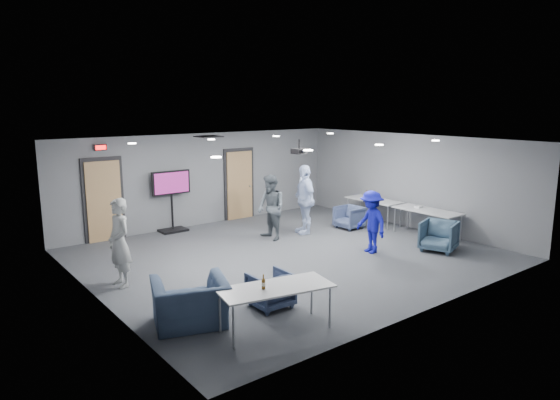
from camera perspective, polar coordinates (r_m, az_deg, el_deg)
floor at (r=11.97m, az=1.03°, el=-6.28°), size 9.00×9.00×0.00m
ceiling at (r=11.46m, az=1.07°, el=6.72°), size 9.00×9.00×0.00m
wall_back at (r=14.92m, az=-8.66°, el=2.38°), size 9.00×0.02×2.70m
wall_front at (r=8.96m, az=17.37°, el=-3.75°), size 9.00×0.02×2.70m
wall_left at (r=9.54m, az=-20.51°, el=-3.07°), size 0.02×8.00×2.70m
wall_right at (r=14.84m, az=14.70°, el=2.10°), size 0.02×8.00×2.70m
door_left at (r=13.73m, az=-19.49°, el=-0.07°), size 1.06×0.17×2.24m
door_right at (r=15.54m, az=-4.68°, el=1.76°), size 1.06×0.17×2.24m
exit_sign at (r=13.53m, az=-19.84°, el=5.67°), size 0.32×0.08×0.16m
hvac_diffuser at (r=13.49m, az=-8.17°, el=7.20°), size 0.60×0.60×0.03m
downlights at (r=11.46m, az=1.07°, el=6.65°), size 6.18×3.78×0.02m
person_a at (r=10.24m, az=-17.88°, el=-4.69°), size 0.46×0.67×1.76m
person_b at (r=13.07m, az=-1.05°, el=-0.88°), size 0.70×0.87×1.73m
person_c at (r=13.72m, az=2.81°, el=0.07°), size 0.78×1.21×1.91m
person_d at (r=12.16m, az=10.38°, el=-2.48°), size 0.74×1.07×1.51m
chair_right_a at (r=14.50m, az=7.92°, el=-1.97°), size 0.73×0.71×0.65m
chair_right_c at (r=12.79m, az=17.69°, el=-3.93°), size 1.04×1.02×0.75m
chair_front_a at (r=8.96m, az=-1.12°, el=-10.20°), size 0.69×0.71×0.63m
chair_front_b at (r=8.36m, az=-10.24°, el=-11.50°), size 1.45×1.36×0.76m
table_right_a at (r=15.15m, az=10.66°, el=-0.11°), size 0.72×1.74×0.73m
table_right_b at (r=14.00m, az=16.48°, el=-1.28°), size 0.77×1.85×0.73m
table_front_left at (r=7.94m, az=-0.52°, el=-10.19°), size 1.92×1.11×0.73m
bottle_front at (r=7.81m, az=-1.90°, el=-9.53°), size 0.06×0.06×0.24m
bottle_right at (r=15.34m, az=9.85°, el=0.56°), size 0.06×0.06×0.24m
snack_box at (r=15.12m, az=9.96°, el=0.15°), size 0.21×0.17×0.04m
wrapper at (r=14.23m, az=15.59°, el=-0.75°), size 0.23×0.17×0.05m
tv_stand at (r=14.22m, az=-12.27°, el=0.31°), size 1.12×0.54×1.72m
projector at (r=12.28m, az=2.22°, el=5.62°), size 0.35×0.33×0.35m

